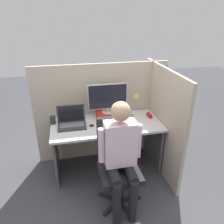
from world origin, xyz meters
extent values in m
plane|color=#3D3D42|center=(0.00, 0.00, 0.00)|extent=(12.00, 12.00, 0.00)
cube|color=tan|center=(0.00, 0.74, 0.75)|extent=(2.00, 0.04, 1.50)
cube|color=#F4EA66|center=(0.53, 0.71, 0.99)|extent=(0.07, 0.01, 0.07)
cube|color=#EA9EC6|center=(0.01, 0.71, 1.03)|extent=(0.08, 0.01, 0.08)
cube|color=tan|center=(0.78, 0.28, 0.75)|extent=(0.04, 1.35, 1.50)
cube|color=#B7B7B2|center=(0.00, 0.36, 0.74)|extent=(1.50, 0.71, 0.03)
cube|color=#4C4C51|center=(-0.72, 0.36, 0.36)|extent=(0.03, 0.60, 0.72)
cube|color=#4C4C51|center=(0.72, 0.36, 0.36)|extent=(0.03, 0.60, 0.72)
cube|color=red|center=(0.06, 0.55, 0.79)|extent=(0.33, 0.22, 0.08)
cylinder|color=#B2B2B7|center=(0.06, 0.55, 0.84)|extent=(0.18, 0.18, 0.01)
cylinder|color=#B2B2B7|center=(0.06, 0.55, 0.87)|extent=(0.04, 0.04, 0.06)
cube|color=#B2B2B7|center=(0.06, 0.56, 1.07)|extent=(0.56, 0.02, 0.37)
cube|color=black|center=(0.06, 0.54, 1.07)|extent=(0.53, 0.00, 0.34)
cube|color=#2D2D33|center=(-0.47, 0.36, 0.76)|extent=(0.37, 0.26, 0.02)
cube|color=#5B5B60|center=(-0.47, 0.38, 0.78)|extent=(0.32, 0.14, 0.00)
cube|color=#2D2D33|center=(-0.47, 0.47, 0.90)|extent=(0.37, 0.04, 0.25)
cube|color=black|center=(-0.47, 0.47, 0.90)|extent=(0.33, 0.03, 0.22)
ellipsoid|color=black|center=(-0.21, 0.31, 0.77)|extent=(0.06, 0.04, 0.03)
cube|color=#A31919|center=(0.65, 0.44, 0.78)|extent=(0.04, 0.13, 0.04)
cone|color=orange|center=(-0.03, 0.08, 0.78)|extent=(0.05, 0.11, 0.05)
cylinder|color=green|center=(-0.03, 0.15, 0.78)|extent=(0.03, 0.02, 0.03)
cylinder|color=black|center=(0.02, -0.33, 0.02)|extent=(0.10, 0.10, 0.04)
cube|color=black|center=(0.16, -0.33, 0.02)|extent=(0.28, 0.04, 0.04)
cube|color=black|center=(0.06, -0.19, 0.02)|extent=(0.12, 0.28, 0.04)
cube|color=black|center=(-0.09, -0.25, 0.02)|extent=(0.25, 0.19, 0.04)
cube|color=black|center=(-0.09, -0.41, 0.02)|extent=(0.25, 0.20, 0.04)
cube|color=black|center=(0.07, -0.46, 0.02)|extent=(0.12, 0.28, 0.04)
cylinder|color=gray|center=(0.02, -0.33, 0.23)|extent=(0.05, 0.05, 0.39)
cube|color=black|center=(0.02, -0.33, 0.46)|extent=(0.47, 0.47, 0.07)
cube|color=black|center=(0.03, -0.07, 0.78)|extent=(0.44, 0.06, 0.56)
cylinder|color=black|center=(-0.07, -0.45, 0.55)|extent=(0.11, 0.32, 0.11)
cylinder|color=black|center=(-0.07, -0.61, 0.28)|extent=(0.09, 0.09, 0.55)
cylinder|color=black|center=(0.11, -0.45, 0.55)|extent=(0.11, 0.32, 0.11)
cylinder|color=black|center=(0.11, -0.60, 0.28)|extent=(0.09, 0.09, 0.55)
cube|color=silver|center=(0.02, -0.33, 0.86)|extent=(0.34, 0.20, 0.51)
sphere|color=tan|center=(0.02, -0.33, 1.24)|extent=(0.21, 0.21, 0.21)
cylinder|color=silver|center=(-0.18, -0.33, 0.86)|extent=(0.07, 0.07, 0.41)
cylinder|color=silver|center=(0.23, -0.33, 0.86)|extent=(0.07, 0.07, 0.41)
cylinder|color=#28282D|center=(-0.72, 0.50, 0.81)|extent=(0.08, 0.08, 0.11)
camera|label=1|loc=(-0.47, -2.26, 2.15)|focal=35.00mm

